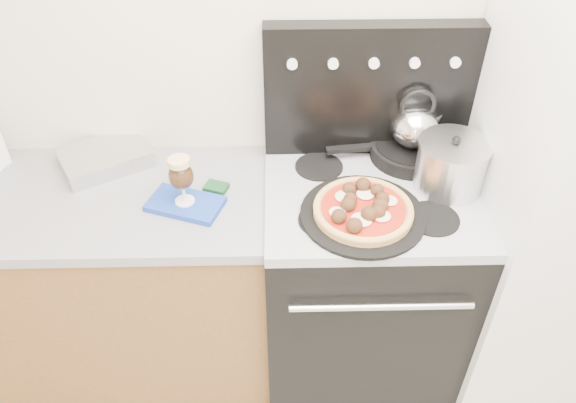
{
  "coord_description": "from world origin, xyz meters",
  "views": [
    {
      "loc": [
        -0.25,
        -0.36,
        2.17
      ],
      "look_at": [
        -0.22,
        1.05,
        0.98
      ],
      "focal_mm": 35.0,
      "sensor_mm": 36.0,
      "label": 1
    }
  ],
  "objects_px": {
    "pizza_pan": "(363,215)",
    "base_cabinet": "(92,284)",
    "stove_body": "(361,283)",
    "tea_kettle": "(415,123)",
    "skillet": "(410,151)",
    "stock_pot": "(451,166)",
    "fridge": "(574,187)",
    "oven_mitt": "(185,204)",
    "pizza": "(363,208)",
    "beer_glass": "(182,181)"
  },
  "relations": [
    {
      "from": "pizza_pan",
      "to": "base_cabinet",
      "type": "bearing_deg",
      "value": 171.62
    },
    {
      "from": "stove_body",
      "to": "tea_kettle",
      "type": "height_order",
      "value": "tea_kettle"
    },
    {
      "from": "skillet",
      "to": "stock_pot",
      "type": "bearing_deg",
      "value": -61.68
    },
    {
      "from": "base_cabinet",
      "to": "pizza_pan",
      "type": "bearing_deg",
      "value": -8.38
    },
    {
      "from": "fridge",
      "to": "tea_kettle",
      "type": "xyz_separation_m",
      "value": [
        -0.53,
        0.23,
        0.12
      ]
    },
    {
      "from": "oven_mitt",
      "to": "skillet",
      "type": "relative_size",
      "value": 0.83
    },
    {
      "from": "pizza",
      "to": "fridge",
      "type": "bearing_deg",
      "value": 7.96
    },
    {
      "from": "beer_glass",
      "to": "stock_pot",
      "type": "xyz_separation_m",
      "value": [
        0.93,
        0.07,
        -0.01
      ]
    },
    {
      "from": "base_cabinet",
      "to": "beer_glass",
      "type": "height_order",
      "value": "beer_glass"
    },
    {
      "from": "oven_mitt",
      "to": "beer_glass",
      "type": "distance_m",
      "value": 0.1
    },
    {
      "from": "fridge",
      "to": "pizza",
      "type": "bearing_deg",
      "value": -172.04
    },
    {
      "from": "stove_body",
      "to": "fridge",
      "type": "height_order",
      "value": "fridge"
    },
    {
      "from": "oven_mitt",
      "to": "pizza_pan",
      "type": "distance_m",
      "value": 0.61
    },
    {
      "from": "beer_glass",
      "to": "tea_kettle",
      "type": "height_order",
      "value": "tea_kettle"
    },
    {
      "from": "base_cabinet",
      "to": "pizza_pan",
      "type": "xyz_separation_m",
      "value": [
        1.05,
        -0.16,
        0.5
      ]
    },
    {
      "from": "stove_body",
      "to": "skillet",
      "type": "xyz_separation_m",
      "value": [
        0.17,
        0.21,
        0.51
      ]
    },
    {
      "from": "beer_glass",
      "to": "oven_mitt",
      "type": "bearing_deg",
      "value": 0.0
    },
    {
      "from": "base_cabinet",
      "to": "skillet",
      "type": "bearing_deg",
      "value": 8.13
    },
    {
      "from": "pizza",
      "to": "skillet",
      "type": "bearing_deg",
      "value": 56.54
    },
    {
      "from": "beer_glass",
      "to": "tea_kettle",
      "type": "relative_size",
      "value": 0.94
    },
    {
      "from": "pizza",
      "to": "stock_pot",
      "type": "distance_m",
      "value": 0.36
    },
    {
      "from": "pizza_pan",
      "to": "skillet",
      "type": "bearing_deg",
      "value": 56.54
    },
    {
      "from": "pizza_pan",
      "to": "stock_pot",
      "type": "height_order",
      "value": "stock_pot"
    },
    {
      "from": "stock_pot",
      "to": "oven_mitt",
      "type": "bearing_deg",
      "value": -175.75
    },
    {
      "from": "fridge",
      "to": "beer_glass",
      "type": "xyz_separation_m",
      "value": [
        -1.36,
        -0.02,
        0.06
      ]
    },
    {
      "from": "oven_mitt",
      "to": "tea_kettle",
      "type": "distance_m",
      "value": 0.88
    },
    {
      "from": "tea_kettle",
      "to": "stock_pot",
      "type": "bearing_deg",
      "value": -55.16
    },
    {
      "from": "beer_glass",
      "to": "pizza",
      "type": "bearing_deg",
      "value": -8.29
    },
    {
      "from": "oven_mitt",
      "to": "skillet",
      "type": "bearing_deg",
      "value": 16.76
    },
    {
      "from": "stove_body",
      "to": "pizza_pan",
      "type": "bearing_deg",
      "value": -111.75
    },
    {
      "from": "stove_body",
      "to": "fridge",
      "type": "bearing_deg",
      "value": -2.05
    },
    {
      "from": "pizza_pan",
      "to": "tea_kettle",
      "type": "distance_m",
      "value": 0.43
    },
    {
      "from": "oven_mitt",
      "to": "base_cabinet",
      "type": "bearing_deg",
      "value": 171.5
    },
    {
      "from": "fridge",
      "to": "stock_pot",
      "type": "bearing_deg",
      "value": 173.16
    },
    {
      "from": "beer_glass",
      "to": "tea_kettle",
      "type": "xyz_separation_m",
      "value": [
        0.83,
        0.25,
        0.06
      ]
    },
    {
      "from": "stove_body",
      "to": "skillet",
      "type": "bearing_deg",
      "value": 50.47
    },
    {
      "from": "stove_body",
      "to": "stock_pot",
      "type": "bearing_deg",
      "value": 5.7
    },
    {
      "from": "skillet",
      "to": "stove_body",
      "type": "bearing_deg",
      "value": -129.53
    },
    {
      "from": "base_cabinet",
      "to": "tea_kettle",
      "type": "xyz_separation_m",
      "value": [
        1.28,
        0.18,
        0.64
      ]
    },
    {
      "from": "oven_mitt",
      "to": "pizza",
      "type": "xyz_separation_m",
      "value": [
        0.61,
        -0.09,
        0.05
      ]
    },
    {
      "from": "stock_pot",
      "to": "stove_body",
      "type": "bearing_deg",
      "value": -174.3
    },
    {
      "from": "fridge",
      "to": "skillet",
      "type": "relative_size",
      "value": 6.23
    },
    {
      "from": "pizza",
      "to": "tea_kettle",
      "type": "distance_m",
      "value": 0.42
    },
    {
      "from": "skillet",
      "to": "fridge",
      "type": "bearing_deg",
      "value": -23.72
    },
    {
      "from": "stove_body",
      "to": "pizza_pan",
      "type": "distance_m",
      "value": 0.51
    },
    {
      "from": "fridge",
      "to": "skillet",
      "type": "bearing_deg",
      "value": 156.28
    },
    {
      "from": "fridge",
      "to": "stock_pot",
      "type": "relative_size",
      "value": 7.95
    },
    {
      "from": "pizza_pan",
      "to": "beer_glass",
      "type": "bearing_deg",
      "value": 171.71
    },
    {
      "from": "skillet",
      "to": "pizza",
      "type": "bearing_deg",
      "value": -123.46
    },
    {
      "from": "oven_mitt",
      "to": "stock_pot",
      "type": "height_order",
      "value": "stock_pot"
    }
  ]
}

